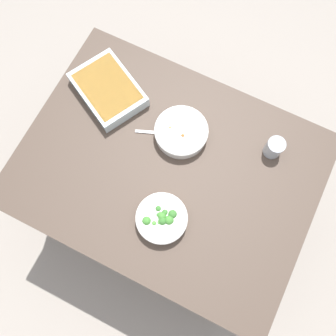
{
  "coord_description": "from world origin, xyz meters",
  "views": [
    {
      "loc": [
        0.19,
        -0.38,
        2.19
      ],
      "look_at": [
        0.0,
        0.0,
        0.74
      ],
      "focal_mm": 39.74,
      "sensor_mm": 36.0,
      "label": 1
    }
  ],
  "objects_px": {
    "stew_bowl": "(181,132)",
    "broccoli_bowl": "(162,219)",
    "baking_dish": "(108,89)",
    "drink_cup": "(274,148)",
    "spoon_by_stew": "(162,133)"
  },
  "relations": [
    {
      "from": "stew_bowl",
      "to": "baking_dish",
      "type": "xyz_separation_m",
      "value": [
        -0.36,
        0.04,
        0.0
      ]
    },
    {
      "from": "drink_cup",
      "to": "spoon_by_stew",
      "type": "xyz_separation_m",
      "value": [
        -0.44,
        -0.13,
        -0.03
      ]
    },
    {
      "from": "baking_dish",
      "to": "spoon_by_stew",
      "type": "bearing_deg",
      "value": -12.55
    },
    {
      "from": "stew_bowl",
      "to": "broccoli_bowl",
      "type": "distance_m",
      "value": 0.36
    },
    {
      "from": "broccoli_bowl",
      "to": "drink_cup",
      "type": "distance_m",
      "value": 0.53
    },
    {
      "from": "drink_cup",
      "to": "spoon_by_stew",
      "type": "relative_size",
      "value": 0.5
    },
    {
      "from": "stew_bowl",
      "to": "broccoli_bowl",
      "type": "xyz_separation_m",
      "value": [
        0.09,
        -0.35,
        -0.0
      ]
    },
    {
      "from": "baking_dish",
      "to": "spoon_by_stew",
      "type": "distance_m",
      "value": 0.3
    },
    {
      "from": "stew_bowl",
      "to": "spoon_by_stew",
      "type": "xyz_separation_m",
      "value": [
        -0.07,
        -0.03,
        -0.03
      ]
    },
    {
      "from": "broccoli_bowl",
      "to": "baking_dish",
      "type": "xyz_separation_m",
      "value": [
        -0.45,
        0.39,
        0.0
      ]
    },
    {
      "from": "stew_bowl",
      "to": "spoon_by_stew",
      "type": "distance_m",
      "value": 0.08
    },
    {
      "from": "baking_dish",
      "to": "spoon_by_stew",
      "type": "xyz_separation_m",
      "value": [
        0.29,
        -0.06,
        -0.03
      ]
    },
    {
      "from": "drink_cup",
      "to": "spoon_by_stew",
      "type": "distance_m",
      "value": 0.46
    },
    {
      "from": "stew_bowl",
      "to": "broccoli_bowl",
      "type": "bearing_deg",
      "value": -76.01
    },
    {
      "from": "broccoli_bowl",
      "to": "baking_dish",
      "type": "distance_m",
      "value": 0.59
    }
  ]
}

